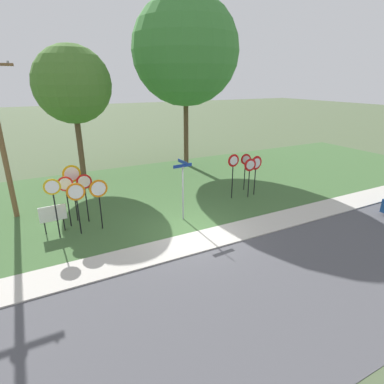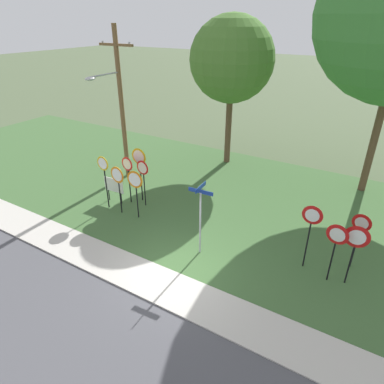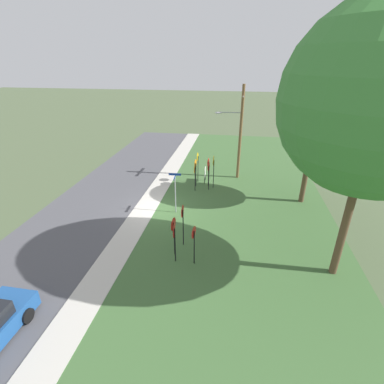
{
  "view_description": "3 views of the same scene",
  "coord_description": "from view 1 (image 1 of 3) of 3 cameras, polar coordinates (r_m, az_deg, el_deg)",
  "views": [
    {
      "loc": [
        -5.64,
        -10.72,
        6.33
      ],
      "look_at": [
        1.11,
        2.17,
        1.04
      ],
      "focal_mm": 28.92,
      "sensor_mm": 36.0,
      "label": 1
    },
    {
      "loc": [
        5.38,
        -7.69,
        8.14
      ],
      "look_at": [
        -0.79,
        2.61,
        1.86
      ],
      "focal_mm": 31.44,
      "sensor_mm": 36.0,
      "label": 2
    },
    {
      "loc": [
        17.02,
        5.32,
        9.72
      ],
      "look_at": [
        0.11,
        2.56,
        1.59
      ],
      "focal_mm": 26.54,
      "sensor_mm": 36.0,
      "label": 3
    }
  ],
  "objects": [
    {
      "name": "yield_sign_far_left",
      "position": [
        17.8,
        11.75,
        4.68
      ],
      "size": [
        0.8,
        0.11,
        2.31
      ],
      "rotation": [
        0.0,
        0.0,
        0.07
      ],
      "color": "black",
      "rests_on": "grass_median"
    },
    {
      "name": "ground_plane",
      "position": [
        13.67,
        0.1,
        -7.61
      ],
      "size": [
        160.0,
        160.0,
        0.0
      ],
      "primitive_type": "plane",
      "color": "#4C5B3D"
    },
    {
      "name": "oak_tree_right",
      "position": [
        23.75,
        -1.2,
        24.57
      ],
      "size": [
        7.52,
        7.52,
        11.96
      ],
      "color": "brown",
      "rests_on": "grass_median"
    },
    {
      "name": "stop_sign_far_center",
      "position": [
        14.83,
        -19.14,
        0.71
      ],
      "size": [
        0.68,
        0.11,
        2.32
      ],
      "rotation": [
        0.0,
        0.0,
        -0.1
      ],
      "color": "black",
      "rests_on": "grass_median"
    },
    {
      "name": "stop_sign_far_right",
      "position": [
        13.9,
        -16.78,
        -0.28
      ],
      "size": [
        0.79,
        0.11,
        2.31
      ],
      "rotation": [
        0.0,
        0.0,
        0.06
      ],
      "color": "black",
      "rests_on": "grass_median"
    },
    {
      "name": "grass_median",
      "position": [
        18.74,
        -8.47,
        0.08
      ],
      "size": [
        44.0,
        12.0,
        0.04
      ],
      "primitive_type": "cube",
      "color": "#3D6033",
      "rests_on": "ground_plane"
    },
    {
      "name": "stop_sign_far_left",
      "position": [
        13.71,
        -20.52,
        -0.95
      ],
      "size": [
        0.76,
        0.11,
        2.32
      ],
      "rotation": [
        0.0,
        0.0,
        -0.07
      ],
      "color": "black",
      "rests_on": "grass_median"
    },
    {
      "name": "road_asphalt",
      "position": [
        10.34,
        13.26,
        -18.38
      ],
      "size": [
        44.0,
        6.4,
        0.01
      ],
      "primitive_type": "cube",
      "color": "#4C4C51",
      "rests_on": "ground_plane"
    },
    {
      "name": "stop_sign_near_left",
      "position": [
        13.64,
        -24.17,
        -0.69
      ],
      "size": [
        0.67,
        0.1,
        2.61
      ],
      "rotation": [
        0.0,
        0.0,
        -0.04
      ],
      "color": "black",
      "rests_on": "grass_median"
    },
    {
      "name": "yield_sign_near_left",
      "position": [
        17.01,
        7.63,
        4.8
      ],
      "size": [
        0.7,
        0.1,
        2.54
      ],
      "rotation": [
        0.0,
        0.0,
        -0.02
      ],
      "color": "black",
      "rests_on": "grass_median"
    },
    {
      "name": "stop_sign_center_tall",
      "position": [
        14.99,
        -21.17,
        1.99
      ],
      "size": [
        0.8,
        0.09,
        2.73
      ],
      "rotation": [
        0.0,
        0.0,
        -0.01
      ],
      "color": "black",
      "rests_on": "grass_median"
    },
    {
      "name": "notice_board",
      "position": [
        14.59,
        -24.25,
        -3.86
      ],
      "size": [
        1.1,
        0.08,
        1.25
      ],
      "rotation": [
        0.0,
        0.0,
        0.04
      ],
      "color": "black",
      "rests_on": "grass_median"
    },
    {
      "name": "stop_sign_near_right",
      "position": [
        14.63,
        -22.18,
        0.19
      ],
      "size": [
        0.67,
        0.12,
        2.37
      ],
      "rotation": [
        0.0,
        0.0,
        -0.1
      ],
      "color": "black",
      "rests_on": "grass_median"
    },
    {
      "name": "oak_tree_left",
      "position": [
        21.21,
        -21.17,
        17.93
      ],
      "size": [
        4.68,
        4.68,
        8.35
      ],
      "color": "brown",
      "rests_on": "grass_median"
    },
    {
      "name": "yield_sign_far_right",
      "position": [
        17.35,
        10.64,
        4.22
      ],
      "size": [
        0.72,
        0.13,
        2.26
      ],
      "rotation": [
        0.0,
        0.0,
        -0.14
      ],
      "color": "black",
      "rests_on": "grass_median"
    },
    {
      "name": "yield_sign_near_right",
      "position": [
        18.59,
        9.86,
        5.19
      ],
      "size": [
        0.65,
        0.15,
        2.22
      ],
      "rotation": [
        0.0,
        0.0,
        -0.18
      ],
      "color": "black",
      "rests_on": "grass_median"
    },
    {
      "name": "sidewalk_strip",
      "position": [
        13.03,
        1.75,
        -8.94
      ],
      "size": [
        44.0,
        1.6,
        0.06
      ],
      "primitive_type": "cube",
      "color": "#BCB7AD",
      "rests_on": "ground_plane"
    },
    {
      "name": "street_name_post",
      "position": [
        14.28,
        -1.7,
        1.31
      ],
      "size": [
        0.96,
        0.82,
        2.89
      ],
      "rotation": [
        0.0,
        0.0,
        0.07
      ],
      "color": "#9EA0A8",
      "rests_on": "grass_median"
    }
  ]
}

